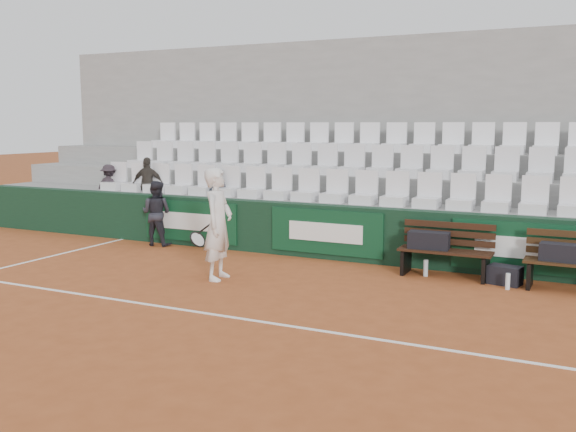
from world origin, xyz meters
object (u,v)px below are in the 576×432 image
at_px(sports_bag_right, 560,252).
at_px(water_bottle_far, 508,281).
at_px(bench_left, 445,264).
at_px(tennis_player, 218,224).
at_px(sports_bag_ground, 505,275).
at_px(spectator_a, 108,167).
at_px(spectator_b, 147,164).
at_px(bench_right, 576,277).
at_px(sports_bag_left, 429,240).
at_px(spectator_c, 217,172).
at_px(water_bottle_near, 426,268).
at_px(ball_kid, 156,213).

relative_size(sports_bag_right, water_bottle_far, 2.30).
xyz_separation_m(bench_left, tennis_player, (-3.26, -1.74, 0.67)).
height_order(sports_bag_ground, spectator_a, spectator_a).
distance_m(bench_left, sports_bag_right, 1.77).
distance_m(sports_bag_ground, spectator_a, 9.09).
bearing_deg(spectator_b, bench_right, 149.00).
xyz_separation_m(sports_bag_left, spectator_c, (-4.75, 1.05, 0.91)).
xyz_separation_m(spectator_a, spectator_b, (1.12, 0.00, 0.10)).
xyz_separation_m(water_bottle_near, ball_kid, (-5.67, 0.27, 0.53)).
xyz_separation_m(water_bottle_far, spectator_b, (-7.88, 1.44, 1.48)).
height_order(sports_bag_right, spectator_c, spectator_c).
xyz_separation_m(water_bottle_near, tennis_player, (-2.97, -1.66, 0.76)).
relative_size(bench_left, spectator_b, 1.24).
relative_size(sports_bag_left, sports_bag_ground, 1.35).
bearing_deg(sports_bag_right, sports_bag_left, 177.14).
relative_size(water_bottle_far, spectator_b, 0.21).
bearing_deg(spectator_c, water_bottle_far, 162.33).
bearing_deg(spectator_a, sports_bag_ground, 165.25).
relative_size(bench_left, spectator_c, 1.50).
height_order(ball_kid, spectator_c, spectator_c).
bearing_deg(water_bottle_far, sports_bag_right, 22.32).
xyz_separation_m(bench_right, sports_bag_right, (-0.24, -0.02, 0.36)).
relative_size(sports_bag_left, ball_kid, 0.49).
relative_size(bench_left, spectator_a, 1.47).
relative_size(bench_right, spectator_a, 1.47).
distance_m(sports_bag_right, water_bottle_near, 2.07).
xyz_separation_m(sports_bag_right, spectator_b, (-8.57, 1.15, 1.02)).
height_order(spectator_a, spectator_b, spectator_b).
height_order(bench_right, water_bottle_far, bench_right).
height_order(tennis_player, ball_kid, tennis_player).
distance_m(bench_right, sports_bag_left, 2.28).
bearing_deg(sports_bag_right, bench_right, 4.17).
bearing_deg(bench_right, water_bottle_far, -162.10).
xyz_separation_m(sports_bag_ground, spectator_a, (-8.91, 1.13, 1.36)).
distance_m(water_bottle_near, spectator_a, 7.87).
distance_m(water_bottle_far, spectator_a, 9.22).
distance_m(sports_bag_right, spectator_a, 9.80).
distance_m(ball_kid, spectator_b, 1.55).
bearing_deg(bench_left, water_bottle_far, -20.53).
relative_size(water_bottle_near, spectator_a, 0.27).
distance_m(bench_right, water_bottle_far, 0.99).
xyz_separation_m(water_bottle_near, spectator_a, (-7.67, 1.14, 1.37)).
xyz_separation_m(water_bottle_near, spectator_b, (-6.55, 1.14, 1.47)).
bearing_deg(sports_bag_ground, water_bottle_near, -179.79).
bearing_deg(water_bottle_near, bench_left, 16.51).
bearing_deg(ball_kid, water_bottle_near, 169.77).
relative_size(sports_bag_right, spectator_b, 0.48).
bearing_deg(spectator_c, spectator_b, -4.31).
distance_m(bench_left, water_bottle_near, 0.32).
xyz_separation_m(sports_bag_ground, tennis_player, (-4.21, -1.66, 0.75)).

